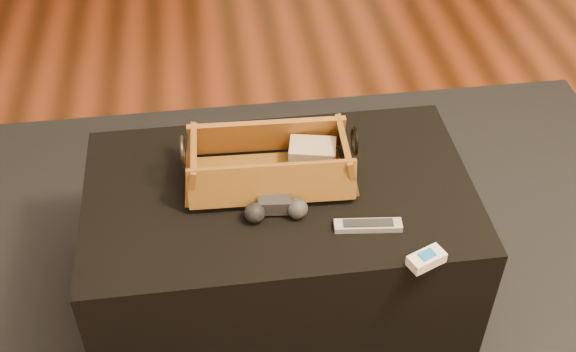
{
  "coord_description": "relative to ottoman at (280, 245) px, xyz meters",
  "views": [
    {
      "loc": [
        -0.39,
        -1.37,
        1.69
      ],
      "look_at": [
        -0.21,
        -0.04,
        0.49
      ],
      "focal_mm": 45.0,
      "sensor_mm": 36.0,
      "label": 1
    }
  ],
  "objects": [
    {
      "name": "ottoman",
      "position": [
        0.0,
        0.0,
        0.0
      ],
      "size": [
        1.0,
        0.6,
        0.42
      ],
      "primitive_type": "cube",
      "color": "black",
      "rests_on": "area_rug"
    },
    {
      "name": "area_rug",
      "position": [
        -0.0,
        -0.05,
        -0.22
      ],
      "size": [
        2.6,
        2.0,
        0.01
      ],
      "primitive_type": "cube",
      "color": "black",
      "rests_on": "floor"
    },
    {
      "name": "cloth_bundle",
      "position": [
        0.1,
        0.07,
        0.26
      ],
      "size": [
        0.13,
        0.11,
        0.07
      ],
      "primitive_type": "cube",
      "rotation": [
        0.0,
        0.0,
        -0.21
      ],
      "color": "tan",
      "rests_on": "wicker_basket"
    },
    {
      "name": "floor",
      "position": [
        0.23,
        0.02,
        -0.23
      ],
      "size": [
        5.0,
        5.5,
        0.01
      ],
      "primitive_type": "cube",
      "color": "brown",
      "rests_on": "ground"
    },
    {
      "name": "tv_remote",
      "position": [
        -0.04,
        0.02,
        0.24
      ],
      "size": [
        0.23,
        0.07,
        0.02
      ],
      "primitive_type": "cube",
      "rotation": [
        0.0,
        0.0,
        0.07
      ],
      "color": "black",
      "rests_on": "wicker_basket"
    },
    {
      "name": "cream_gadget",
      "position": [
        0.3,
        -0.29,
        0.22
      ],
      "size": [
        0.1,
        0.07,
        0.03
      ],
      "color": "white",
      "rests_on": "ottoman"
    },
    {
      "name": "wicker_basket",
      "position": [
        -0.02,
        0.04,
        0.26
      ],
      "size": [
        0.44,
        0.24,
        0.15
      ],
      "color": "olive",
      "rests_on": "ottoman"
    },
    {
      "name": "game_controller",
      "position": [
        -0.02,
        -0.09,
        0.24
      ],
      "size": [
        0.16,
        0.09,
        0.05
      ],
      "color": "#232325",
      "rests_on": "ottoman"
    },
    {
      "name": "silver_remote",
      "position": [
        0.2,
        -0.17,
        0.22
      ],
      "size": [
        0.17,
        0.05,
        0.02
      ],
      "color": "#ABACB3",
      "rests_on": "ottoman"
    }
  ]
}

